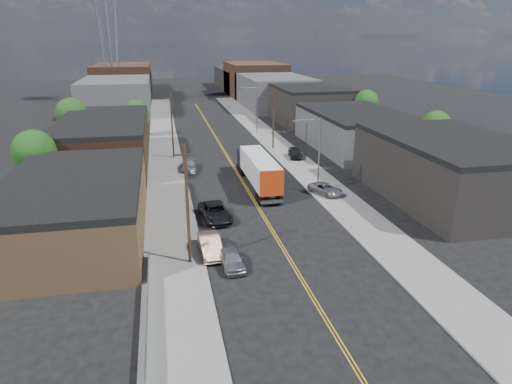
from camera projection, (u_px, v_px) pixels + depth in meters
name	position (u px, v px, depth m)	size (l,w,h in m)	color
ground	(215.00, 136.00, 85.43)	(260.00, 260.00, 0.00)	black
centerline	(227.00, 156.00, 71.54)	(0.32, 120.00, 0.01)	gold
sidewalk_left	(165.00, 158.00, 69.67)	(5.00, 140.00, 0.15)	slate
sidewalk_right	(285.00, 152.00, 73.36)	(5.00, 140.00, 0.15)	slate
warehouse_tan	(76.00, 207.00, 42.12)	(12.00, 22.00, 5.60)	olive
warehouse_brown	(104.00, 141.00, 66.05)	(12.00, 26.00, 6.60)	#45291B
industrial_right_a	(451.00, 169.00, 51.51)	(14.00, 22.00, 7.10)	black
industrial_right_b	(357.00, 130.00, 75.76)	(14.00, 24.00, 6.10)	#3D3D40
industrial_right_c	(308.00, 104.00, 99.60)	(14.00, 22.00, 7.60)	black
skyline_left_a	(117.00, 95.00, 112.67)	(16.00, 30.00, 8.00)	#3D3D40
skyline_right_a	(274.00, 91.00, 120.46)	(16.00, 30.00, 8.00)	#3D3D40
skyline_left_b	(123.00, 82.00, 135.51)	(16.00, 26.00, 10.00)	#45291B
skyline_right_b	(255.00, 79.00, 143.29)	(16.00, 26.00, 10.00)	#45291B
skyline_left_c	(127.00, 81.00, 154.52)	(16.00, 40.00, 7.00)	black
skyline_right_c	(243.00, 79.00, 162.30)	(16.00, 40.00, 7.00)	black
streetlight_near	(316.00, 149.00, 52.77)	(3.39, 0.25, 9.00)	gray
streetlight_far	(255.00, 106.00, 85.19)	(3.39, 0.25, 9.00)	gray
utility_pole_left_near	(187.00, 205.00, 35.87)	(1.60, 0.26, 10.00)	black
utility_pole_left_far	(172.00, 125.00, 68.29)	(1.60, 0.26, 10.00)	black
utility_pole_right	(273.00, 118.00, 74.26)	(1.60, 0.26, 10.00)	black
chainlink_fence	(148.00, 304.00, 30.65)	(0.05, 16.00, 1.22)	slate
tree_left_near	(35.00, 154.00, 51.32)	(4.85, 4.76, 7.91)	black
tree_left_mid	(72.00, 116.00, 74.37)	(5.10, 5.04, 8.37)	black
tree_left_far	(137.00, 113.00, 83.10)	(4.35, 4.20, 6.97)	black
tree_right_near	(436.00, 128.00, 67.48)	(4.60, 4.48, 7.44)	black
tree_right_far	(366.00, 104.00, 89.61)	(4.85, 4.76, 7.91)	black
semi_truck	(257.00, 167.00, 56.44)	(2.68, 15.66, 4.10)	silver
car_left_a	(231.00, 259.00, 36.69)	(1.72, 4.28, 1.46)	gray
car_left_b	(210.00, 245.00, 38.89)	(1.72, 4.93, 1.62)	#886C59
car_left_c	(215.00, 212.00, 46.29)	(2.65, 5.74, 1.60)	black
car_left_d	(189.00, 165.00, 63.43)	(2.06, 5.06, 1.47)	#9FA2A4
car_right_lot_a	(326.00, 189.00, 53.34)	(2.11, 4.58, 1.27)	#95979A
car_right_lot_c	(295.00, 153.00, 69.52)	(1.87, 4.66, 1.59)	black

